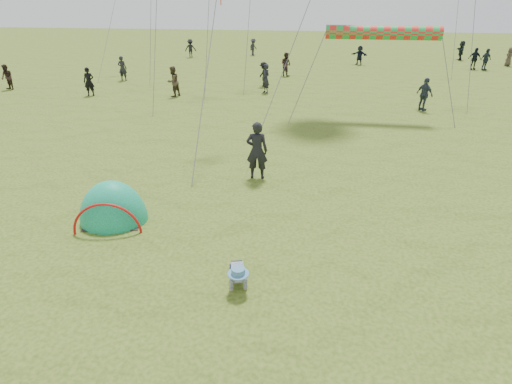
# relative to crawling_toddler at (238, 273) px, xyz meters

# --- Properties ---
(ground) EXTENTS (140.00, 140.00, 0.00)m
(ground) POSITION_rel_crawling_toddler_xyz_m (-1.10, 0.43, -0.31)
(ground) COLOR #2D4A11
(crawling_toddler) EXTENTS (0.75, 0.92, 0.61)m
(crawling_toddler) POSITION_rel_crawling_toddler_xyz_m (0.00, 0.00, 0.00)
(crawling_toddler) COLOR black
(crawling_toddler) RESTS_ON ground
(popup_tent) EXTENTS (2.07, 1.83, 2.34)m
(popup_tent) POSITION_rel_crawling_toddler_xyz_m (-3.89, 2.15, -0.31)
(popup_tent) COLOR #107739
(popup_tent) RESTS_ON ground
(standing_adult) EXTENTS (0.74, 0.50, 1.95)m
(standing_adult) POSITION_rel_crawling_toddler_xyz_m (-0.45, 5.61, 0.67)
(standing_adult) COLOR black
(standing_adult) RESTS_ON ground
(crowd_person_0) EXTENTS (0.69, 0.53, 1.69)m
(crowd_person_0) POSITION_rel_crawling_toddler_xyz_m (-12.53, 16.37, 0.54)
(crowd_person_0) COLOR black
(crowd_person_0) RESTS_ON ground
(crowd_person_1) EXTENTS (0.95, 0.86, 1.61)m
(crowd_person_1) POSITION_rel_crawling_toddler_xyz_m (-18.73, 17.17, 0.50)
(crowd_person_1) COLOR #2E1E1B
(crowd_person_1) RESTS_ON ground
(crowd_person_2) EXTENTS (1.06, 0.53, 1.74)m
(crowd_person_2) POSITION_rel_crawling_toddler_xyz_m (14.09, 30.47, 0.56)
(crowd_person_2) COLOR black
(crowd_person_2) RESTS_ON ground
(crowd_person_3) EXTENTS (1.01, 1.22, 1.64)m
(crowd_person_3) POSITION_rel_crawling_toddler_xyz_m (-5.59, 36.53, 0.51)
(crowd_person_3) COLOR #26262A
(crowd_person_3) RESTS_ON ground
(crowd_person_4) EXTENTS (0.89, 0.91, 1.58)m
(crowd_person_4) POSITION_rel_crawling_toddler_xyz_m (17.76, 32.92, 0.48)
(crowd_person_4) COLOR #42372B
(crowd_person_4) RESTS_ON ground
(crowd_person_5) EXTENTS (1.57, 1.09, 1.63)m
(crowd_person_5) POSITION_rel_crawling_toddler_xyz_m (4.82, 31.68, 0.51)
(crowd_person_5) COLOR black
(crowd_person_5) RESTS_ON ground
(crowd_person_6) EXTENTS (0.63, 0.42, 1.71)m
(crowd_person_6) POSITION_rel_crawling_toddler_xyz_m (-12.75, 21.37, 0.55)
(crowd_person_6) COLOR black
(crowd_person_6) RESTS_ON ground
(crowd_person_7) EXTENTS (0.98, 1.07, 1.79)m
(crowd_person_7) POSITION_rel_crawling_toddler_xyz_m (-7.36, 16.97, 0.59)
(crowd_person_7) COLOR #453628
(crowd_person_7) RESTS_ON ground
(crowd_person_8) EXTENTS (1.08, 0.82, 1.71)m
(crowd_person_8) POSITION_rel_crawling_toddler_xyz_m (14.90, 30.25, 0.55)
(crowd_person_8) COLOR #222E3A
(crowd_person_8) RESTS_ON ground
(crowd_person_9) EXTENTS (1.07, 1.19, 1.60)m
(crowd_person_9) POSITION_rel_crawling_toddler_xyz_m (-2.33, 20.83, 0.49)
(crowd_person_9) COLOR black
(crowd_person_9) RESTS_ON ground
(crowd_person_11) EXTENTS (0.60, 1.65, 1.76)m
(crowd_person_11) POSITION_rel_crawling_toddler_xyz_m (14.67, 36.17, 0.57)
(crowd_person_11) COLOR black
(crowd_person_11) RESTS_ON ground
(crowd_person_12) EXTENTS (0.75, 0.77, 1.78)m
(crowd_person_12) POSITION_rel_crawling_toddler_xyz_m (-1.93, 18.82, 0.58)
(crowd_person_12) COLOR black
(crowd_person_12) RESTS_ON ground
(crowd_person_13) EXTENTS (1.07, 1.03, 1.74)m
(crowd_person_13) POSITION_rel_crawling_toddler_xyz_m (-1.20, 25.04, 0.56)
(crowd_person_13) COLOR #352624
(crowd_person_13) RESTS_ON ground
(crowd_person_14) EXTENTS (0.94, 1.06, 1.72)m
(crowd_person_14) POSITION_rel_crawling_toddler_xyz_m (7.01, 15.79, 0.55)
(crowd_person_14) COLOR #2D3745
(crowd_person_14) RESTS_ON ground
(crowd_person_15) EXTENTS (1.21, 0.83, 1.73)m
(crowd_person_15) POSITION_rel_crawling_toddler_xyz_m (-11.58, 34.07, 0.56)
(crowd_person_15) COLOR black
(crowd_person_15) RESTS_ON ground
(rainbow_tube_kite) EXTENTS (5.29, 0.64, 0.64)m
(rainbow_tube_kite) POSITION_rel_crawling_toddler_xyz_m (4.22, 14.15, 3.71)
(rainbow_tube_kite) COLOR red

